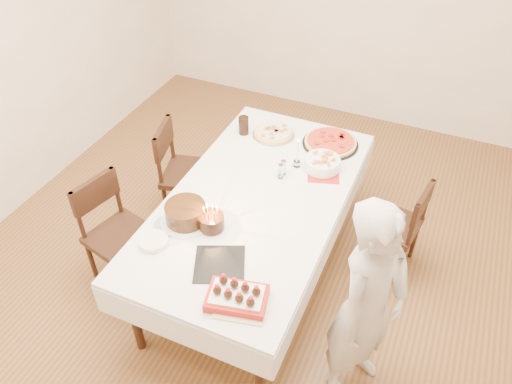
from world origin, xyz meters
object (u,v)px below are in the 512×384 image
at_px(chair_left_dessert, 121,237).
at_px(taper_candle, 297,153).
at_px(cola_glass, 244,125).
at_px(pizza_white, 273,133).
at_px(chair_left_savory, 190,174).
at_px(chair_right_savory, 392,224).
at_px(layer_cake, 186,213).
at_px(dining_table, 256,236).
at_px(pizza_pepperoni, 330,142).
at_px(pasta_bowl, 322,163).
at_px(birthday_cake, 211,218).
at_px(person, 368,307).
at_px(strawberry_box, 237,297).

height_order(chair_left_dessert, taper_candle, taper_candle).
bearing_deg(cola_glass, pizza_white, 15.75).
bearing_deg(pizza_white, chair_left_savory, -146.36).
bearing_deg(pizza_white, cola_glass, -164.25).
relative_size(chair_right_savory, layer_cake, 2.41).
relative_size(dining_table, pizza_pepperoni, 4.86).
relative_size(dining_table, pasta_bowl, 8.24).
height_order(dining_table, birthday_cake, birthday_cake).
xyz_separation_m(pizza_white, cola_glass, (-0.23, -0.07, 0.05)).
distance_m(person, layer_cake, 1.27).
xyz_separation_m(dining_table, pizza_white, (-0.18, 0.75, 0.40)).
xyz_separation_m(chair_left_savory, strawberry_box, (1.01, -1.21, 0.34)).
bearing_deg(chair_left_savory, birthday_cake, 114.74).
relative_size(chair_right_savory, chair_left_dessert, 0.91).
bearing_deg(taper_candle, birthday_cake, -108.36).
bearing_deg(pasta_bowl, pizza_pepperoni, 96.21).
bearing_deg(layer_cake, pizza_pepperoni, 63.41).
xyz_separation_m(pizza_white, pizza_pepperoni, (0.46, 0.06, 0.00)).
xyz_separation_m(pizza_pepperoni, cola_glass, (-0.69, -0.13, 0.05)).
relative_size(chair_right_savory, pizza_pepperoni, 1.85).
height_order(pizza_white, layer_cake, layer_cake).
height_order(pizza_white, birthday_cake, birthday_cake).
height_order(chair_left_savory, pizza_pepperoni, chair_left_savory).
relative_size(chair_right_savory, cola_glass, 5.40).
height_order(chair_left_savory, cola_glass, chair_left_savory).
relative_size(chair_left_savory, person, 0.61).
xyz_separation_m(layer_cake, birthday_cake, (0.18, 0.01, 0.02)).
distance_m(chair_right_savory, pasta_bowl, 0.70).
distance_m(chair_left_dessert, person, 1.81).
bearing_deg(person, pasta_bowl, 52.35).
bearing_deg(chair_left_savory, pizza_pepperoni, -171.09).
height_order(person, pizza_pepperoni, person).
bearing_deg(cola_glass, strawberry_box, -66.47).
bearing_deg(pasta_bowl, pizza_white, 152.42).
xyz_separation_m(pasta_bowl, layer_cake, (-0.64, -0.89, 0.02)).
bearing_deg(person, strawberry_box, 133.68).
relative_size(pizza_white, taper_candle, 1.35).
bearing_deg(pasta_bowl, person, -60.05).
relative_size(chair_left_dessert, person, 0.60).
bearing_deg(layer_cake, strawberry_box, -37.80).
bearing_deg(chair_left_dessert, layer_cake, -157.98).
xyz_separation_m(chair_right_savory, taper_candle, (-0.76, -0.04, 0.47)).
bearing_deg(chair_left_dessert, pizza_pepperoni, -117.53).
height_order(dining_table, pasta_bowl, pasta_bowl).
distance_m(chair_left_savory, chair_left_dessert, 0.84).
xyz_separation_m(chair_left_dessert, birthday_cake, (0.71, 0.08, 0.39)).
bearing_deg(layer_cake, chair_right_savory, 35.89).
distance_m(person, cola_glass, 1.85).
xyz_separation_m(pizza_white, layer_cake, (-0.15, -1.14, 0.04)).
bearing_deg(cola_glass, taper_candle, -23.68).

